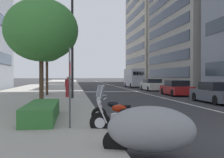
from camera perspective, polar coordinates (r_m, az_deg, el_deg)
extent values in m
cube|color=#A39E93|center=(36.43, -13.42, -2.08)|extent=(160.00, 9.23, 0.15)
cube|color=silver|center=(41.91, 2.07, -1.80)|extent=(110.00, 0.16, 0.01)
ellipsoid|color=gray|center=(6.36, 7.86, -10.05)|extent=(1.42, 2.11, 1.03)
cylinder|color=black|center=(6.53, 0.81, -12.74)|extent=(0.31, 0.60, 0.60)
cylinder|color=black|center=(9.00, -2.44, -8.82)|extent=(0.27, 0.67, 0.66)
cylinder|color=silver|center=(9.00, -2.44, -8.82)|extent=(0.20, 0.35, 0.33)
cylinder|color=black|center=(8.94, 7.57, -8.90)|extent=(0.27, 0.67, 0.66)
cylinder|color=silver|center=(8.94, 7.57, -8.90)|extent=(0.20, 0.35, 0.33)
cube|color=silver|center=(8.94, 2.54, -9.00)|extent=(0.34, 0.43, 0.28)
cube|color=black|center=(8.87, 3.71, -6.35)|extent=(0.36, 0.67, 0.10)
ellipsoid|color=#991E0A|center=(8.88, 1.44, -5.96)|extent=(0.34, 0.50, 0.24)
cylinder|color=silver|center=(8.88, -1.99, -6.96)|extent=(0.11, 0.32, 0.64)
cylinder|color=silver|center=(9.02, -1.88, -6.84)|extent=(0.11, 0.32, 0.64)
cylinder|color=silver|center=(8.89, -1.42, -4.01)|extent=(0.59, 0.17, 0.04)
sphere|color=silver|center=(8.92, -2.57, -4.76)|extent=(0.14, 0.14, 0.14)
cube|color=#B2BCC6|center=(8.89, -2.06, -2.84)|extent=(0.46, 0.22, 0.44)
cylinder|color=silver|center=(9.09, 4.37, -9.57)|extent=(0.24, 0.69, 0.16)
cylinder|color=black|center=(10.71, -2.66, -7.40)|extent=(0.47, 0.57, 0.62)
cylinder|color=silver|center=(10.71, -2.66, -7.40)|extent=(0.29, 0.33, 0.31)
cylinder|color=black|center=(10.00, 4.94, -7.98)|extent=(0.47, 0.57, 0.62)
cylinder|color=silver|center=(10.00, 4.94, -7.98)|extent=(0.29, 0.33, 0.31)
cube|color=silver|center=(10.34, 1.01, -7.78)|extent=(0.44, 0.46, 0.28)
cube|color=black|center=(10.20, 1.90, -5.54)|extent=(0.56, 0.64, 0.10)
ellipsoid|color=black|center=(10.36, 0.17, -5.12)|extent=(0.47, 0.51, 0.24)
cylinder|color=silver|center=(10.57, -2.49, -5.84)|extent=(0.23, 0.28, 0.64)
cylinder|color=silver|center=(10.69, -2.10, -5.76)|extent=(0.23, 0.28, 0.64)
cylinder|color=silver|center=(10.55, -1.92, -3.37)|extent=(0.50, 0.39, 0.04)
sphere|color=silver|center=(10.65, -2.75, -3.98)|extent=(0.14, 0.14, 0.14)
cube|color=#B2BCC6|center=(10.59, -2.39, -2.38)|extent=(0.42, 0.36, 0.44)
cylinder|color=silver|center=(10.35, 2.76, -8.38)|extent=(0.48, 0.60, 0.16)
cube|color=#4C515B|center=(20.05, 20.43, -3.11)|extent=(4.44, 1.88, 0.71)
cube|color=black|center=(19.95, 20.55, -1.35)|extent=(2.12, 1.71, 0.53)
cylinder|color=black|center=(20.98, 16.48, -3.46)|extent=(0.62, 0.23, 0.62)
cylinder|color=black|center=(21.74, 20.50, -3.33)|extent=(0.62, 0.23, 0.62)
cylinder|color=black|center=(18.38, 20.34, -4.06)|extent=(0.62, 0.23, 0.62)
cube|color=maroon|center=(26.53, 12.91, -2.16)|extent=(4.36, 1.88, 0.72)
cube|color=black|center=(26.42, 12.98, -0.83)|extent=(2.09, 1.71, 0.52)
cylinder|color=black|center=(27.62, 10.25, -2.46)|extent=(0.62, 0.23, 0.62)
cylinder|color=black|center=(28.17, 13.50, -2.40)|extent=(0.62, 0.23, 0.62)
cylinder|color=black|center=(24.91, 12.24, -2.80)|extent=(0.62, 0.23, 0.62)
cylinder|color=black|center=(25.52, 15.79, -2.73)|extent=(0.62, 0.23, 0.62)
cube|color=beige|center=(34.61, 8.09, -1.43)|extent=(4.63, 1.90, 0.79)
cube|color=black|center=(34.49, 8.15, -0.39)|extent=(2.29, 1.73, 0.47)
cylinder|color=black|center=(35.86, 6.10, -1.73)|extent=(0.62, 0.23, 0.62)
cylinder|color=black|center=(36.33, 8.69, -1.70)|extent=(0.62, 0.23, 0.62)
cylinder|color=black|center=(32.92, 7.43, -1.95)|extent=(0.62, 0.23, 0.62)
cylinder|color=black|center=(33.43, 10.23, -1.91)|extent=(0.62, 0.23, 0.62)
cube|color=#B7B7BC|center=(44.35, 4.43, 0.34)|extent=(5.93, 2.05, 2.67)
cube|color=black|center=(41.50, 5.37, 1.13)|extent=(0.07, 1.64, 0.56)
cylinder|color=black|center=(46.14, 2.80, -1.13)|extent=(0.72, 0.27, 0.72)
cylinder|color=black|center=(46.53, 4.91, -1.12)|extent=(0.72, 0.27, 0.72)
cylinder|color=black|center=(42.22, 3.90, -1.30)|extent=(0.72, 0.27, 0.72)
cylinder|color=black|center=(42.65, 6.20, -1.28)|extent=(0.72, 0.27, 0.72)
cylinder|color=#47494C|center=(9.02, -8.56, -1.77)|extent=(0.06, 0.06, 2.56)
cube|color=silver|center=(9.04, -8.47, 4.78)|extent=(0.32, 0.02, 0.40)
cube|color=red|center=(9.01, -8.47, 1.92)|extent=(0.32, 0.02, 0.40)
cylinder|color=#232326|center=(21.13, -8.06, 8.05)|extent=(0.18, 0.18, 8.75)
cube|color=#B21E23|center=(20.75, -8.06, 7.60)|extent=(0.56, 0.03, 1.10)
cube|color=#B21E23|center=(21.45, -8.06, 7.37)|extent=(0.56, 0.03, 1.10)
cube|color=#337033|center=(11.13, -13.97, -6.37)|extent=(4.27, 1.10, 0.61)
cylinder|color=#473323|center=(14.67, -14.12, -0.83)|extent=(0.22, 0.22, 2.57)
ellipsoid|color=#387A33|center=(14.84, -14.15, 9.58)|extent=(3.72, 3.72, 3.16)
cylinder|color=#473323|center=(24.84, -13.05, 0.31)|extent=(0.22, 0.22, 3.03)
ellipsoid|color=#387A33|center=(24.97, -13.07, 6.53)|extent=(3.18, 3.18, 2.70)
cube|color=maroon|center=(22.21, -8.92, -2.57)|extent=(0.32, 0.37, 0.82)
cube|color=maroon|center=(22.19, -8.92, -0.79)|extent=(0.36, 0.45, 0.56)
sphere|color=tan|center=(22.18, -8.93, 0.23)|extent=(0.22, 0.22, 0.22)
cube|color=gray|center=(53.43, 20.90, 14.26)|extent=(21.88, 19.15, 28.80)
cube|color=#232D3D|center=(48.04, 10.74, 1.25)|extent=(19.69, 0.08, 1.50)
cube|color=#232D3D|center=(48.13, 10.75, 4.20)|extent=(19.69, 0.08, 1.50)
cube|color=#232D3D|center=(48.35, 10.76, 7.13)|extent=(19.69, 0.08, 1.50)
cube|color=#232D3D|center=(48.69, 10.76, 10.03)|extent=(19.69, 0.08, 1.50)
cube|color=#232D3D|center=(49.15, 10.77, 12.88)|extent=(19.69, 0.08, 1.50)
cube|color=beige|center=(75.97, 12.15, 12.17)|extent=(22.96, 20.25, 33.93)
cube|color=#232D3D|center=(71.59, 4.46, 1.40)|extent=(20.66, 0.08, 1.50)
cube|color=#232D3D|center=(71.69, 4.46, 3.73)|extent=(20.66, 0.08, 1.50)
cube|color=#232D3D|center=(71.90, 4.46, 6.05)|extent=(20.66, 0.08, 1.50)
cube|color=#232D3D|center=(72.24, 4.47, 8.36)|extent=(20.66, 0.08, 1.50)
cube|color=#232D3D|center=(72.68, 4.47, 10.64)|extent=(20.66, 0.08, 1.50)
cube|color=#232D3D|center=(73.24, 4.47, 12.89)|extent=(20.66, 0.08, 1.50)
cube|color=#232D3D|center=(73.92, 4.47, 15.10)|extent=(20.66, 0.08, 1.50)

